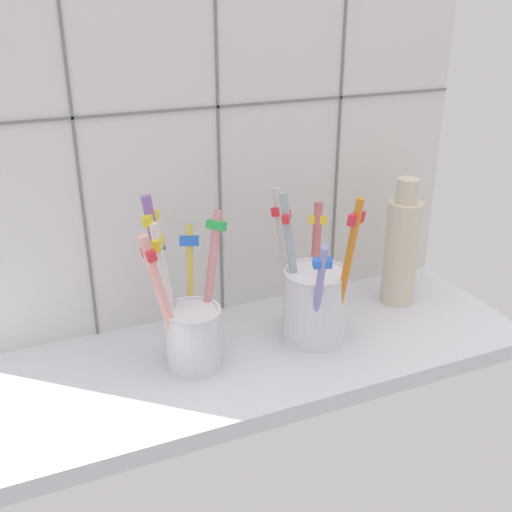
# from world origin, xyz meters

# --- Properties ---
(counter_slab) EXTENTS (0.64, 0.22, 0.02)m
(counter_slab) POSITION_xyz_m (0.00, 0.00, 0.01)
(counter_slab) COLOR silver
(counter_slab) RESTS_ON ground
(tile_wall_back) EXTENTS (0.64, 0.02, 0.45)m
(tile_wall_back) POSITION_xyz_m (-0.00, 0.12, 0.23)
(tile_wall_back) COLOR silver
(tile_wall_back) RESTS_ON ground
(toothbrush_cup_left) EXTENTS (0.10, 0.10, 0.19)m
(toothbrush_cup_left) POSITION_xyz_m (-0.08, 0.01, 0.07)
(toothbrush_cup_left) COLOR silver
(toothbrush_cup_left) RESTS_ON counter_slab
(toothbrush_cup_right) EXTENTS (0.08, 0.12, 0.18)m
(toothbrush_cup_right) POSITION_xyz_m (0.07, 0.00, 0.07)
(toothbrush_cup_right) COLOR silver
(toothbrush_cup_right) RESTS_ON counter_slab
(ceramic_vase) EXTENTS (0.04, 0.04, 0.17)m
(ceramic_vase) POSITION_xyz_m (0.22, 0.04, 0.10)
(ceramic_vase) COLOR beige
(ceramic_vase) RESTS_ON counter_slab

